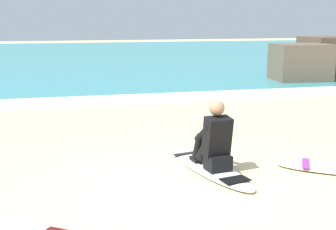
% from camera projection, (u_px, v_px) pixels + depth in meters
% --- Properties ---
extents(ground_plane, '(80.00, 80.00, 0.00)m').
position_uv_depth(ground_plane, '(183.00, 192.00, 5.59)').
color(ground_plane, beige).
extents(sea, '(80.00, 28.00, 0.10)m').
position_uv_depth(sea, '(83.00, 57.00, 24.61)').
color(sea, teal).
rests_on(sea, ground).
extents(breaking_foam, '(80.00, 0.90, 0.11)m').
position_uv_depth(breaking_foam, '(116.00, 100.00, 11.60)').
color(breaking_foam, white).
rests_on(breaking_foam, ground).
extents(surfboard_main, '(0.93, 2.20, 0.08)m').
position_uv_depth(surfboard_main, '(208.00, 167.00, 6.42)').
color(surfboard_main, white).
rests_on(surfboard_main, ground).
extents(surfer_seated, '(0.43, 0.74, 0.95)m').
position_uv_depth(surfer_seated, '(214.00, 142.00, 6.22)').
color(surfer_seated, black).
rests_on(surfer_seated, surfboard_main).
extents(rock_outcrop_distant, '(3.39, 2.44, 1.46)m').
position_uv_depth(rock_outcrop_distant, '(316.00, 61.00, 15.60)').
color(rock_outcrop_distant, brown).
rests_on(rock_outcrop_distant, ground).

